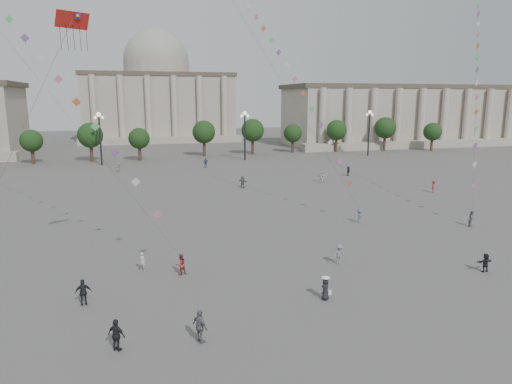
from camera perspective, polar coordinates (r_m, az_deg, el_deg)
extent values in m
plane|color=#4F4C4A|center=(31.34, 2.22, -13.56)|extent=(360.00, 360.00, 0.00)
cube|color=#A49989|center=(147.97, 19.60, 8.89)|extent=(80.00, 22.00, 16.00)
cube|color=#494035|center=(147.91, 19.84, 12.22)|extent=(81.60, 22.44, 1.20)
cube|color=#A49989|center=(137.90, 22.45, 5.62)|extent=(84.00, 4.00, 2.00)
cube|color=#A49989|center=(157.33, -12.09, 10.16)|extent=(46.00, 30.00, 20.00)
cube|color=#494035|center=(157.46, -12.26, 14.01)|extent=(46.92, 30.60, 1.20)
cube|color=#A49989|center=(140.86, -11.56, 6.37)|extent=(48.30, 4.00, 2.00)
cylinder|color=#A49989|center=(157.56, -12.29, 14.70)|extent=(21.00, 21.00, 5.00)
sphere|color=#97988B|center=(157.73, -12.33, 15.61)|extent=(21.00, 21.00, 21.00)
cylinder|color=#3A271D|center=(107.87, -26.49, 4.25)|extent=(0.70, 0.70, 3.52)
sphere|color=black|center=(107.54, -26.66, 6.19)|extent=(5.12, 5.12, 5.12)
cylinder|color=#3A271D|center=(106.13, -20.12, 4.66)|extent=(0.70, 0.70, 3.52)
sphere|color=black|center=(105.79, -20.26, 6.63)|extent=(5.12, 5.12, 5.12)
cylinder|color=#3A271D|center=(105.73, -13.61, 5.01)|extent=(0.70, 0.70, 3.52)
sphere|color=black|center=(105.39, -13.71, 7.00)|extent=(5.12, 5.12, 5.12)
cylinder|color=#3A271D|center=(106.69, -7.14, 5.31)|extent=(0.70, 0.70, 3.52)
sphere|color=black|center=(106.35, -7.19, 7.28)|extent=(5.12, 5.12, 5.12)
cylinder|color=#3A271D|center=(108.97, -0.85, 5.52)|extent=(0.70, 0.70, 3.52)
sphere|color=black|center=(108.64, -0.86, 7.45)|extent=(5.12, 5.12, 5.12)
cylinder|color=#3A271D|center=(112.49, 5.12, 5.67)|extent=(0.70, 0.70, 3.52)
sphere|color=black|center=(112.17, 5.15, 7.54)|extent=(5.12, 5.12, 5.12)
cylinder|color=#3A271D|center=(117.13, 10.67, 5.75)|extent=(0.70, 0.70, 3.52)
sphere|color=black|center=(116.83, 10.74, 7.55)|extent=(5.12, 5.12, 5.12)
cylinder|color=#3A271D|center=(122.78, 15.75, 5.78)|extent=(0.70, 0.70, 3.52)
sphere|color=black|center=(122.49, 15.85, 7.49)|extent=(5.12, 5.12, 5.12)
cylinder|color=#3A271D|center=(129.30, 20.36, 5.77)|extent=(0.70, 0.70, 3.52)
sphere|color=black|center=(129.02, 20.47, 7.39)|extent=(5.12, 5.12, 5.12)
cylinder|color=#262628|center=(97.64, -18.88, 6.11)|extent=(0.36, 0.36, 10.00)
sphere|color=#FFE5B2|center=(97.34, -19.08, 9.15)|extent=(0.90, 0.90, 0.90)
sphere|color=#FFE5B2|center=(97.41, -19.47, 8.77)|extent=(0.60, 0.60, 0.60)
sphere|color=#FFE5B2|center=(97.31, -18.64, 8.83)|extent=(0.60, 0.60, 0.60)
cylinder|color=#262628|center=(100.21, -1.40, 6.85)|extent=(0.36, 0.36, 10.00)
sphere|color=#FFE5B2|center=(99.91, -1.42, 9.82)|extent=(0.90, 0.90, 0.90)
sphere|color=#FFE5B2|center=(99.77, -1.81, 9.47)|extent=(0.60, 0.60, 0.60)
sphere|color=#FFE5B2|center=(100.10, -1.02, 9.48)|extent=(0.60, 0.60, 0.60)
cylinder|color=#262628|center=(111.13, 13.92, 6.98)|extent=(0.36, 0.36, 10.00)
sphere|color=#FFE5B2|center=(110.86, 14.05, 9.66)|extent=(0.90, 0.90, 0.90)
sphere|color=#FFE5B2|center=(110.55, 13.72, 9.36)|extent=(0.60, 0.60, 0.60)
sphere|color=#FFE5B2|center=(111.22, 14.36, 9.34)|extent=(0.60, 0.60, 0.60)
imported|color=navy|center=(90.03, -6.33, 3.64)|extent=(1.20, 0.80, 1.89)
imported|color=black|center=(40.23, 26.75, -7.90)|extent=(1.40, 0.49, 1.50)
imported|color=beige|center=(87.65, -16.84, 2.99)|extent=(1.32, 1.77, 1.86)
imported|color=slate|center=(38.14, 10.37, -7.66)|extent=(1.23, 0.87, 1.72)
imported|color=silver|center=(74.46, 8.20, 1.91)|extent=(1.77, 1.34, 1.86)
imported|color=maroon|center=(70.47, 21.31, 0.65)|extent=(1.19, 1.33, 1.78)
imported|color=black|center=(81.87, 11.46, 2.60)|extent=(1.39, 1.44, 1.64)
imported|color=#59595D|center=(69.24, -1.68, 1.27)|extent=(1.48, 1.62, 1.80)
imported|color=#B9B8B4|center=(37.32, -14.02, -8.42)|extent=(0.66, 0.63, 1.52)
imported|color=black|center=(26.62, -17.04, -16.74)|extent=(1.12, 1.00, 1.82)
imported|color=slate|center=(26.45, -7.01, -16.34)|extent=(0.98, 1.21, 1.93)
imported|color=black|center=(32.52, -20.76, -11.65)|extent=(1.08, 0.50, 1.80)
imported|color=maroon|center=(35.91, -9.38, -8.91)|extent=(1.01, 0.93, 1.67)
imported|color=#36557A|center=(51.00, 12.80, -2.96)|extent=(1.07, 1.07, 1.49)
imported|color=slate|center=(53.43, 25.37, -3.02)|extent=(1.05, 0.99, 1.72)
imported|color=black|center=(31.68, 8.68, -11.87)|extent=(0.89, 0.87, 1.55)
cone|color=white|center=(31.36, 8.73, -10.45)|extent=(0.52, 0.52, 0.14)
cylinder|color=white|center=(31.38, 8.73, -10.55)|extent=(0.60, 0.60, 0.02)
cube|color=white|center=(31.74, 9.20, -12.28)|extent=(0.22, 0.10, 0.35)
cube|color=#A91812|center=(33.60, -21.98, 19.31)|extent=(2.13, 1.62, 1.02)
cube|color=#198E23|center=(33.64, -22.65, 19.69)|extent=(0.40, 0.35, 0.34)
cube|color=#1E34A7|center=(33.56, -21.40, 19.80)|extent=(0.40, 0.35, 0.34)
sphere|color=gold|center=(33.60, -22.66, 19.70)|extent=(0.20, 0.20, 0.20)
sphere|color=gold|center=(33.52, -21.40, 19.81)|extent=(0.20, 0.20, 0.20)
cylinder|color=#3F3F3F|center=(27.49, -28.69, 3.12)|extent=(0.02, 0.02, 22.13)
cube|color=#BF6596|center=(36.39, -12.21, -2.79)|extent=(0.76, 0.25, 0.76)
cube|color=silver|center=(37.55, -14.80, 1.21)|extent=(0.76, 0.25, 0.76)
cube|color=#834C99|center=(38.97, -17.21, 4.69)|extent=(0.76, 0.25, 0.76)
cube|color=#57BD72|center=(40.60, -19.46, 7.74)|extent=(0.76, 0.25, 0.76)
cube|color=#C25A2D|center=(42.39, -21.54, 10.44)|extent=(0.76, 0.25, 0.76)
cube|color=#BF6596|center=(44.31, -23.47, 12.82)|extent=(0.76, 0.25, 0.76)
cube|color=silver|center=(46.34, -25.26, 14.92)|extent=(0.76, 0.25, 0.76)
cube|color=#834C99|center=(48.47, -26.93, 16.79)|extent=(0.76, 0.25, 0.76)
cube|color=#57BD72|center=(50.67, -28.48, 18.45)|extent=(0.76, 0.25, 0.76)
cylinder|color=#3F3F3F|center=(68.80, -2.49, 22.12)|extent=(0.02, 0.02, 68.44)
cube|color=#C25A2D|center=(51.30, 11.64, 1.14)|extent=(0.76, 0.25, 0.76)
cube|color=#BF6596|center=(52.04, 10.44, 3.75)|extent=(0.76, 0.25, 0.76)
cube|color=silver|center=(52.93, 9.26, 6.11)|extent=(0.76, 0.25, 0.76)
cube|color=#834C99|center=(53.92, 8.12, 8.28)|extent=(0.76, 0.25, 0.76)
cube|color=#57BD72|center=(55.02, 7.00, 10.29)|extent=(0.76, 0.25, 0.76)
cube|color=#C25A2D|center=(56.19, 5.92, 12.16)|extent=(0.76, 0.25, 0.76)
cube|color=#BF6596|center=(57.44, 4.86, 13.90)|extent=(0.76, 0.25, 0.76)
cube|color=silver|center=(58.76, 3.84, 15.52)|extent=(0.76, 0.25, 0.76)
cube|color=#834C99|center=(60.14, 2.84, 17.04)|extent=(0.76, 0.25, 0.76)
cube|color=#57BD72|center=(61.56, 1.88, 18.46)|extent=(0.76, 0.25, 0.76)
cube|color=#C25A2D|center=(63.04, 0.94, 19.78)|extent=(0.76, 0.25, 0.76)
cube|color=#BF6596|center=(64.56, 0.04, 21.02)|extent=(0.76, 0.25, 0.76)
cube|color=silver|center=(66.12, -0.84, 22.18)|extent=(0.76, 0.25, 0.76)
cylinder|color=#3F3F3F|center=(69.07, 25.86, 15.16)|extent=(0.02, 0.02, 48.60)
cube|color=#BF6596|center=(54.35, 25.57, 0.72)|extent=(0.76, 0.25, 0.76)
cube|color=silver|center=(55.63, 25.66, 3.14)|extent=(0.76, 0.25, 0.76)
cube|color=#834C99|center=(57.01, 25.72, 5.28)|extent=(0.76, 0.25, 0.76)
cube|color=#57BD72|center=(58.48, 25.78, 7.23)|extent=(0.76, 0.25, 0.76)
cube|color=#C25A2D|center=(60.01, 25.83, 9.02)|extent=(0.76, 0.25, 0.76)
cube|color=#BF6596|center=(61.60, 25.87, 10.67)|extent=(0.76, 0.25, 0.76)
cube|color=silver|center=(63.24, 25.90, 12.19)|extent=(0.76, 0.25, 0.76)
cube|color=#834C99|center=(64.92, 25.94, 13.60)|extent=(0.76, 0.25, 0.76)
cube|color=#57BD72|center=(66.63, 25.96, 14.92)|extent=(0.76, 0.25, 0.76)
cube|color=#C25A2D|center=(68.37, 25.99, 16.15)|extent=(0.76, 0.25, 0.76)
cube|color=#BF6596|center=(70.14, 26.01, 17.29)|extent=(0.76, 0.25, 0.76)
cube|color=silver|center=(71.93, 26.03, 18.37)|extent=(0.76, 0.25, 0.76)
cube|color=#834C99|center=(73.75, 26.05, 19.37)|extent=(0.76, 0.25, 0.76)
cube|color=#57BD72|center=(75.58, 26.07, 20.32)|extent=(0.76, 0.25, 0.76)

